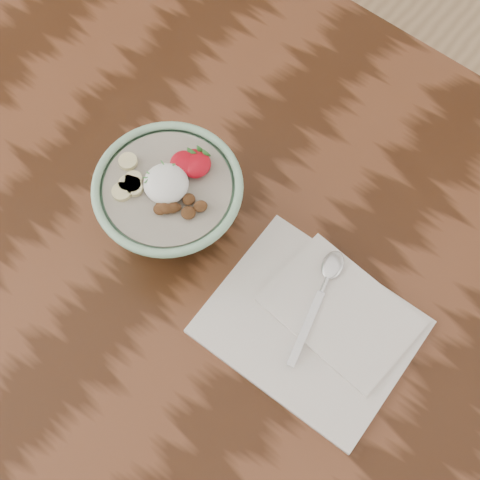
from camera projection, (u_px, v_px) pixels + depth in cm
name	position (u px, v px, depth cm)	size (l,w,h in cm)	color
table	(203.00, 241.00, 101.66)	(160.00, 90.00, 75.00)	#361B0D
breakfast_bowl	(171.00, 200.00, 86.75)	(19.06, 19.06, 12.91)	#90C29D
napkin	(317.00, 324.00, 86.28)	(25.96, 21.57, 1.56)	white
spoon	(326.00, 280.00, 87.26)	(5.99, 16.78, 0.88)	silver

